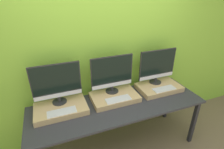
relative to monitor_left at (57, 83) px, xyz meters
name	(u,v)px	position (x,y,z in m)	size (l,w,h in m)	color
wall_back	(106,56)	(0.72, 0.22, 0.16)	(8.00, 0.04, 2.60)	#8CC638
workbench	(118,108)	(0.72, -0.22, -0.42)	(2.31, 0.75, 0.78)	#2D2D33
wooden_riser_left	(61,109)	(0.00, -0.10, -0.32)	(0.63, 0.40, 0.07)	tan
monitor_left	(57,83)	(0.00, 0.00, 0.00)	(0.59, 0.18, 0.53)	#282828
keyboard_left	(62,112)	(0.00, -0.22, -0.28)	(0.34, 0.13, 0.01)	silver
wooden_riser_center	(115,97)	(0.72, -0.10, -0.32)	(0.63, 0.40, 0.07)	tan
monitor_center	(112,73)	(0.72, 0.00, 0.00)	(0.59, 0.18, 0.53)	#282828
keyboard_center	(118,99)	(0.72, -0.22, -0.28)	(0.34, 0.13, 0.01)	silver
wooden_riser_right	(159,87)	(1.44, -0.10, -0.32)	(0.63, 0.40, 0.07)	tan
monitor_right	(157,65)	(1.44, 0.00, 0.00)	(0.59, 0.18, 0.53)	#282828
keyboard_right	(164,89)	(1.44, -0.22, -0.28)	(0.34, 0.13, 0.01)	silver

